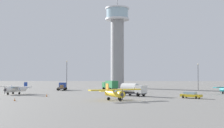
% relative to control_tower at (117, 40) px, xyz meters
% --- Properties ---
extents(ground_plane, '(400.00, 400.00, 0.00)m').
position_rel_control_tower_xyz_m(ground_plane, '(3.43, -58.18, -19.15)').
color(ground_plane, gray).
extents(control_tower, '(9.53, 9.53, 36.15)m').
position_rel_control_tower_xyz_m(control_tower, '(0.00, 0.00, 0.00)').
color(control_tower, gray).
rests_on(control_tower, ground_plane).
extents(airplane_white, '(10.05, 8.03, 3.10)m').
position_rel_control_tower_xyz_m(airplane_white, '(-25.89, -39.51, -17.70)').
color(airplane_white, white).
rests_on(airplane_white, ground_plane).
extents(airplane_yellow, '(10.35, 8.27, 3.20)m').
position_rel_control_tower_xyz_m(airplane_yellow, '(0.25, -56.05, -17.66)').
color(airplane_yellow, gold).
rests_on(airplane_yellow, ground_plane).
extents(truck_box_green, '(5.64, 6.82, 3.16)m').
position_rel_control_tower_xyz_m(truck_box_green, '(-2.12, -17.69, -17.40)').
color(truck_box_green, '#38383D').
rests_on(truck_box_green, ground_plane).
extents(truck_fuel_tanker_white, '(6.42, 5.90, 3.04)m').
position_rel_control_tower_xyz_m(truck_fuel_tanker_white, '(4.45, -44.05, -17.47)').
color(truck_fuel_tanker_white, '#38383D').
rests_on(truck_fuel_tanker_white, ground_plane).
extents(truck_flatbed_blue, '(3.76, 7.30, 2.50)m').
position_rel_control_tower_xyz_m(truck_flatbed_blue, '(-18.37, -17.58, -17.92)').
color(truck_flatbed_blue, '#38383D').
rests_on(truck_flatbed_blue, ground_plane).
extents(car_yellow, '(4.57, 4.08, 1.37)m').
position_rel_control_tower_xyz_m(car_yellow, '(16.59, -50.91, -18.41)').
color(car_yellow, gold).
rests_on(car_yellow, ground_plane).
extents(light_post_west, '(0.44, 0.44, 9.04)m').
position_rel_control_tower_xyz_m(light_post_west, '(28.08, -14.22, -13.79)').
color(light_post_west, '#38383D').
rests_on(light_post_west, ground_plane).
extents(light_post_east, '(0.44, 0.44, 10.27)m').
position_rel_control_tower_xyz_m(light_post_east, '(-18.16, -11.08, -13.15)').
color(light_post_east, '#38383D').
rests_on(light_post_east, ground_plane).
extents(traffic_cone_near_left, '(0.36, 0.36, 0.68)m').
position_rel_control_tower_xyz_m(traffic_cone_near_left, '(-15.73, -47.10, -18.82)').
color(traffic_cone_near_left, black).
rests_on(traffic_cone_near_left, ground_plane).
extents(traffic_cone_near_right, '(0.36, 0.36, 0.56)m').
position_rel_control_tower_xyz_m(traffic_cone_near_right, '(-18.88, -58.41, -18.87)').
color(traffic_cone_near_right, black).
rests_on(traffic_cone_near_right, ground_plane).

